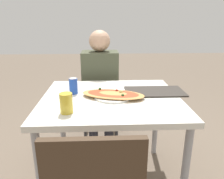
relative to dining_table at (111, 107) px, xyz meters
The scene contains 7 objects.
dining_table is the anchor object (origin of this frame).
chair_far_seated 0.81m from the dining_table, 96.24° to the left, with size 0.40×0.40×0.96m.
person_seated 0.68m from the dining_table, 97.33° to the left, with size 0.37×0.28×1.23m.
pizza_main 0.10m from the dining_table, 19.13° to the right, with size 0.52×0.34×0.05m.
soda_can 0.34m from the dining_table, 161.97° to the left, with size 0.07×0.07×0.12m.
drink_glass 0.43m from the dining_table, 136.69° to the right, with size 0.08×0.08×0.13m.
serving_tray 0.38m from the dining_table, 15.05° to the left, with size 0.47×0.26×0.01m.
Camera 1 is at (-0.06, -1.55, 1.34)m, focal length 35.00 mm.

